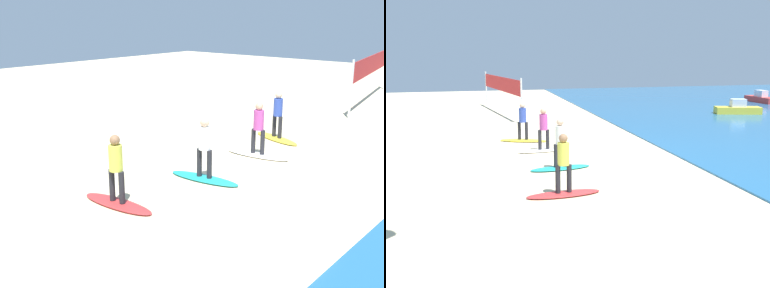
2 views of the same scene
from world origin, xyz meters
The scene contains 12 objects.
ground_plane centered at (0.00, 0.00, 0.00)m, with size 60.00×60.00×0.00m, color beige.
surfboard_yellow centered at (-3.31, -2.33, 0.04)m, with size 2.10×0.56×0.09m, color yellow.
surfer_yellow centered at (-3.31, -2.33, 1.04)m, with size 0.32×0.44×1.64m.
surfboard_white centered at (-1.18, -1.75, 0.04)m, with size 2.10×0.56×0.09m, color white.
surfer_white centered at (-1.18, -1.75, 1.04)m, with size 0.32×0.46×1.64m.
surfboard_teal centered at (1.61, -1.64, 0.04)m, with size 2.10×0.56×0.09m, color teal.
surfer_teal centered at (1.61, -1.64, 1.04)m, with size 0.32×0.46×1.64m.
surfboard_red centered at (4.30, -2.09, 0.04)m, with size 2.10×0.56×0.09m, color red.
surfer_red centered at (4.30, -2.09, 1.04)m, with size 0.32×0.46×1.64m.
volleyball_net centered at (-12.78, -2.63, 1.79)m, with size 8.95×1.73×2.50m.
boat_red centered at (-13.77, 17.42, 0.37)m, with size 2.85×1.05×0.94m.
boat_yellow centered at (-8.51, 11.87, 0.37)m, with size 1.63×2.94×0.94m.
Camera 2 is at (15.32, -4.37, 3.86)m, focal length 40.07 mm.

